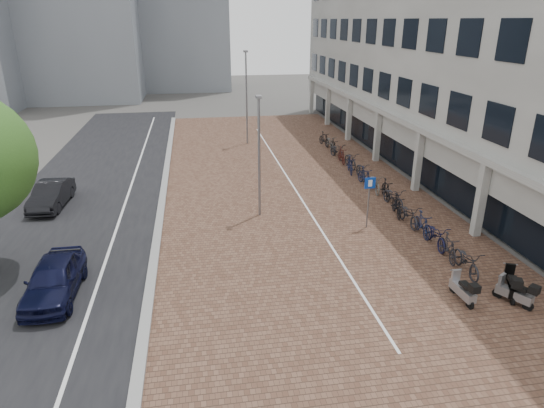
{
  "coord_description": "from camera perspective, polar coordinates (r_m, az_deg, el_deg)",
  "views": [
    {
      "loc": [
        -3.22,
        -13.19,
        8.94
      ],
      "look_at": [
        0.0,
        6.0,
        1.3
      ],
      "focal_mm": 31.07,
      "sensor_mm": 36.0,
      "label": 1
    }
  ],
  "objects": [
    {
      "name": "curb",
      "position": [
        26.77,
        -13.01,
        1.52
      ],
      "size": [
        0.35,
        42.0,
        0.14
      ],
      "primitive_type": "cube",
      "color": "gray",
      "rests_on": "ground"
    },
    {
      "name": "scooter_front",
      "position": [
        17.37,
        22.12,
        -9.47
      ],
      "size": [
        0.49,
        1.41,
        0.96
      ],
      "primitive_type": null,
      "rotation": [
        0.0,
        0.0,
        0.04
      ],
      "color": "#939397",
      "rests_on": "ground"
    },
    {
      "name": "plaza_brick",
      "position": [
        27.23,
        2.06,
        2.28
      ],
      "size": [
        14.5,
        42.0,
        0.04
      ],
      "primitive_type": "cube",
      "color": "brown",
      "rests_on": "ground"
    },
    {
      "name": "scooter_back",
      "position": [
        17.89,
        27.34,
        -9.43
      ],
      "size": [
        1.09,
        1.43,
        0.96
      ],
      "primitive_type": null,
      "rotation": [
        0.0,
        0.0,
        0.53
      ],
      "color": "gray",
      "rests_on": "ground"
    },
    {
      "name": "scooter_mid",
      "position": [
        18.29,
        27.0,
        -8.58
      ],
      "size": [
        1.05,
        1.55,
        1.03
      ],
      "primitive_type": null,
      "rotation": [
        0.0,
        0.0,
        -0.43
      ],
      "color": "black",
      "rests_on": "ground"
    },
    {
      "name": "parking_sign",
      "position": [
        21.54,
        11.67,
        1.14
      ],
      "size": [
        0.51,
        0.09,
        2.43
      ],
      "rotation": [
        0.0,
        0.0,
        0.04
      ],
      "color": "slate",
      "rests_on": "ground"
    },
    {
      "name": "ground",
      "position": [
        16.26,
        3.58,
        -11.98
      ],
      "size": [
        140.0,
        140.0,
        0.0
      ],
      "primitive_type": "plane",
      "color": "#474442",
      "rests_on": "ground"
    },
    {
      "name": "car_dark",
      "position": [
        26.44,
        -25.18,
        1.03
      ],
      "size": [
        1.59,
        3.96,
        1.28
      ],
      "primitive_type": "imported",
      "rotation": [
        0.0,
        0.0,
        -0.06
      ],
      "color": "black",
      "rests_on": "ground"
    },
    {
      "name": "lamp_near",
      "position": [
        22.12,
        -1.57,
        5.49
      ],
      "size": [
        0.12,
        0.12,
        5.74
      ],
      "primitive_type": "cylinder",
      "color": "slate",
      "rests_on": "ground"
    },
    {
      "name": "lamp_far",
      "position": [
        36.0,
        -3.1,
        12.57
      ],
      "size": [
        0.12,
        0.12,
        6.82
      ],
      "primitive_type": "cylinder",
      "color": "slate",
      "rests_on": "ground"
    },
    {
      "name": "car_navy",
      "position": [
        17.93,
        -24.91,
        -8.22
      ],
      "size": [
        1.62,
        3.97,
        1.35
      ],
      "primitive_type": "imported",
      "rotation": [
        0.0,
        0.0,
        -0.01
      ],
      "color": "black",
      "rests_on": "ground"
    },
    {
      "name": "lane_line",
      "position": [
        26.99,
        -17.02,
        1.17
      ],
      "size": [
        0.12,
        44.0,
        0.0
      ],
      "primitive_type": "cube",
      "color": "white",
      "rests_on": "street_asphalt"
    },
    {
      "name": "parking_line",
      "position": [
        27.26,
        2.47,
        2.35
      ],
      "size": [
        0.1,
        30.0,
        0.0
      ],
      "primitive_type": "cube",
      "color": "white",
      "rests_on": "plaza_brick"
    },
    {
      "name": "office_building",
      "position": [
        33.38,
        20.69,
        19.31
      ],
      "size": [
        8.4,
        40.0,
        15.0
      ],
      "color": "#AAAAA5",
      "rests_on": "ground"
    },
    {
      "name": "street_asphalt",
      "position": [
        27.34,
        -21.16,
        0.87
      ],
      "size": [
        8.0,
        50.0,
        0.03
      ],
      "primitive_type": "cube",
      "color": "black",
      "rests_on": "ground"
    },
    {
      "name": "bike_row",
      "position": [
        27.08,
        11.98,
        2.84
      ],
      "size": [
        1.23,
        21.46,
        1.05
      ],
      "color": "black",
      "rests_on": "ground"
    }
  ]
}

